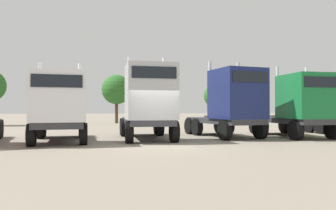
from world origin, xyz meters
The scene contains 7 objects.
ground centered at (0.00, 0.00, 0.00)m, with size 200.00×200.00×0.00m, color gray.
semi_truck_white centered at (-4.47, 2.40, 1.77)m, with size 2.90×6.36×3.96m.
semi_truck_silver centered at (-0.07, 2.70, 2.01)m, with size 2.65×6.44×4.45m.
semi_truck_navy centered at (4.76, 3.13, 2.01)m, with size 3.28×6.01×4.41m.
semi_truck_green centered at (8.61, 2.39, 1.88)m, with size 2.64×6.02×4.13m.
oak_far_centre centered at (-0.53, 23.40, 3.82)m, with size 3.37×3.37×5.52m.
oak_far_right centered at (11.18, 22.77, 3.18)m, with size 2.93×2.93×4.67m.
Camera 1 is at (-2.69, -14.07, 1.64)m, focal length 34.95 mm.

